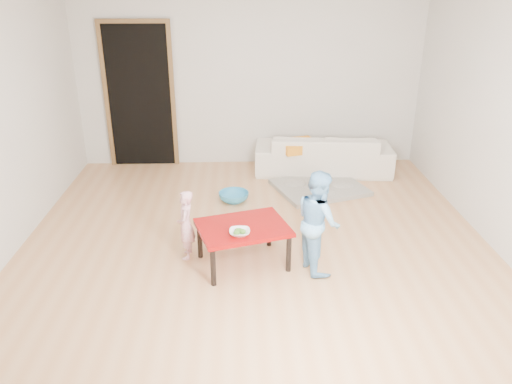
{
  "coord_description": "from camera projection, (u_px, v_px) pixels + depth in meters",
  "views": [
    {
      "loc": [
        -0.16,
        -4.79,
        2.63
      ],
      "look_at": [
        0.0,
        -0.2,
        0.65
      ],
      "focal_mm": 35.0,
      "sensor_mm": 36.0,
      "label": 1
    }
  ],
  "objects": [
    {
      "name": "back_wall",
      "position": [
        250.0,
        77.0,
        7.22
      ],
      "size": [
        5.0,
        0.02,
        2.6
      ],
      "primitive_type": "cube",
      "color": "silver",
      "rests_on": "floor"
    },
    {
      "name": "cushion",
      "position": [
        298.0,
        146.0,
        7.05
      ],
      "size": [
        0.6,
        0.56,
        0.13
      ],
      "primitive_type": "cube",
      "rotation": [
        0.0,
        0.0,
        0.28
      ],
      "color": "orange",
      "rests_on": "sofa"
    },
    {
      "name": "bowl",
      "position": [
        240.0,
        232.0,
        4.64
      ],
      "size": [
        0.19,
        0.19,
        0.05
      ],
      "primitive_type": "imported",
      "color": "white",
      "rests_on": "red_table"
    },
    {
      "name": "basin",
      "position": [
        234.0,
        197.0,
        6.35
      ],
      "size": [
        0.38,
        0.38,
        0.12
      ],
      "primitive_type": "imported",
      "color": "teal",
      "rests_on": "floor"
    },
    {
      "name": "child_blue",
      "position": [
        318.0,
        221.0,
        4.72
      ],
      "size": [
        0.5,
        0.57,
        1.01
      ],
      "primitive_type": "imported",
      "rotation": [
        0.0,
        0.0,
        1.83
      ],
      "color": "#5DA4D9",
      "rests_on": "floor"
    },
    {
      "name": "doorway",
      "position": [
        140.0,
        97.0,
        7.26
      ],
      "size": [
        1.02,
        0.08,
        2.11
      ],
      "primitive_type": null,
      "color": "brown",
      "rests_on": "back_wall"
    },
    {
      "name": "red_table",
      "position": [
        243.0,
        245.0,
        4.9
      ],
      "size": [
        1.0,
        0.86,
        0.42
      ],
      "primitive_type": null,
      "rotation": [
        0.0,
        0.0,
        0.3
      ],
      "color": "#870707",
      "rests_on": "floor"
    },
    {
      "name": "right_wall",
      "position": [
        504.0,
        121.0,
        5.01
      ],
      "size": [
        0.02,
        5.0,
        2.6
      ],
      "primitive_type": "cube",
      "color": "silver",
      "rests_on": "floor"
    },
    {
      "name": "child_pink",
      "position": [
        186.0,
        225.0,
        4.97
      ],
      "size": [
        0.17,
        0.26,
        0.72
      ],
      "primitive_type": "imported",
      "rotation": [
        0.0,
        0.0,
        -1.56
      ],
      "color": "#CE5E71",
      "rests_on": "floor"
    },
    {
      "name": "blanket",
      "position": [
        319.0,
        187.0,
        6.71
      ],
      "size": [
        1.35,
        1.24,
        0.06
      ],
      "primitive_type": null,
      "rotation": [
        0.0,
        0.0,
        0.33
      ],
      "color": "#A6A092",
      "rests_on": "floor"
    },
    {
      "name": "floor",
      "position": [
        255.0,
        239.0,
        5.44
      ],
      "size": [
        5.0,
        5.0,
        0.01
      ],
      "primitive_type": "cube",
      "color": "tan",
      "rests_on": "ground"
    },
    {
      "name": "broccoli",
      "position": [
        240.0,
        232.0,
        4.64
      ],
      "size": [
        0.12,
        0.12,
        0.06
      ],
      "primitive_type": null,
      "color": "#2D5919",
      "rests_on": "red_table"
    },
    {
      "name": "sofa",
      "position": [
        323.0,
        153.0,
        7.24
      ],
      "size": [
        2.0,
        0.92,
        0.57
      ],
      "primitive_type": "imported",
      "rotation": [
        0.0,
        0.0,
        3.06
      ],
      "color": "silver",
      "rests_on": "floor"
    }
  ]
}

